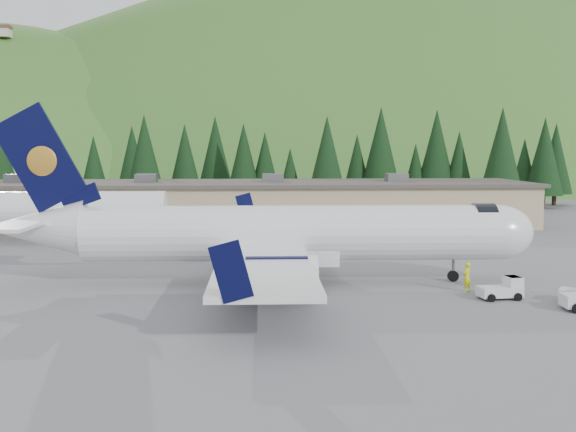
{
  "coord_description": "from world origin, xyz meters",
  "views": [
    {
      "loc": [
        -3.11,
        -48.33,
        9.1
      ],
      "look_at": [
        0.0,
        6.0,
        4.0
      ],
      "focal_mm": 45.0,
      "sensor_mm": 36.0,
      "label": 1
    }
  ],
  "objects_px": {
    "airliner": "(277,236)",
    "terminal_building": "(231,203)",
    "second_airliner": "(20,209)",
    "baggage_tug_a": "(503,289)",
    "ramp_worker": "(467,277)"
  },
  "relations": [
    {
      "from": "airliner",
      "to": "terminal_building",
      "type": "height_order",
      "value": "airliner"
    },
    {
      "from": "airliner",
      "to": "second_airliner",
      "type": "relative_size",
      "value": 1.33
    },
    {
      "from": "baggage_tug_a",
      "to": "ramp_worker",
      "type": "xyz_separation_m",
      "value": [
        -1.58,
        2.21,
        0.35
      ]
    },
    {
      "from": "baggage_tug_a",
      "to": "second_airliner",
      "type": "bearing_deg",
      "value": 135.97
    },
    {
      "from": "airliner",
      "to": "baggage_tug_a",
      "type": "bearing_deg",
      "value": -23.17
    },
    {
      "from": "airliner",
      "to": "ramp_worker",
      "type": "bearing_deg",
      "value": -16.9
    },
    {
      "from": "second_airliner",
      "to": "baggage_tug_a",
      "type": "distance_m",
      "value": 46.78
    },
    {
      "from": "baggage_tug_a",
      "to": "ramp_worker",
      "type": "height_order",
      "value": "ramp_worker"
    },
    {
      "from": "airliner",
      "to": "baggage_tug_a",
      "type": "xyz_separation_m",
      "value": [
        13.48,
        -6.08,
        -2.62
      ]
    },
    {
      "from": "terminal_building",
      "to": "ramp_worker",
      "type": "height_order",
      "value": "terminal_building"
    },
    {
      "from": "baggage_tug_a",
      "to": "terminal_building",
      "type": "relative_size",
      "value": 0.04
    },
    {
      "from": "second_airliner",
      "to": "ramp_worker",
      "type": "xyz_separation_m",
      "value": [
        35.75,
        -25.85,
        -2.37
      ]
    },
    {
      "from": "second_airliner",
      "to": "baggage_tug_a",
      "type": "relative_size",
      "value": 10.18
    },
    {
      "from": "terminal_building",
      "to": "ramp_worker",
      "type": "xyz_separation_m",
      "value": [
        15.84,
        -41.85,
        -1.67
      ]
    },
    {
      "from": "second_airliner",
      "to": "baggage_tug_a",
      "type": "xyz_separation_m",
      "value": [
        37.33,
        -28.06,
        -2.71
      ]
    }
  ]
}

